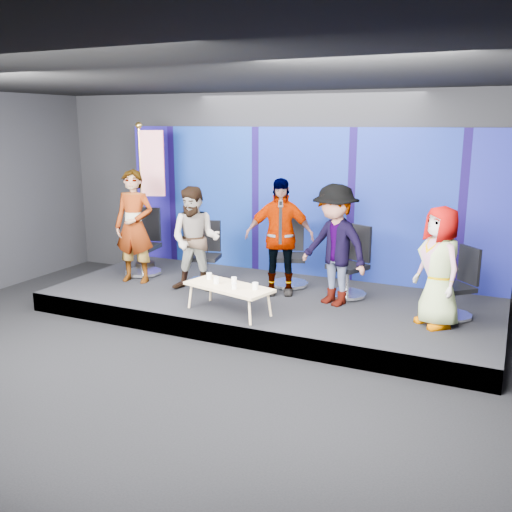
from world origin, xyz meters
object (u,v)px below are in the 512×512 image
(panelist_c, at_px, (279,237))
(mug_e, at_px, (255,286))
(panelist_b, at_px, (195,240))
(chair_c, at_px, (289,263))
(chair_d, at_px, (350,273))
(coffee_table, at_px, (229,288))
(chair_b, at_px, (206,263))
(chair_e, at_px, (456,295))
(mug_a, at_px, (209,276))
(flag_stand, at_px, (149,193))
(chair_a, at_px, (144,253))
(mug_d, at_px, (234,286))
(panelist_a, at_px, (134,227))
(panelist_e, at_px, (439,267))
(panelist_d, at_px, (335,245))
(mug_c, at_px, (234,280))
(mug_b, at_px, (216,280))

(panelist_c, xyz_separation_m, mug_e, (0.14, -1.19, -0.47))
(panelist_b, distance_m, chair_c, 1.64)
(chair_d, bearing_deg, mug_e, -97.69)
(coffee_table, distance_m, mug_e, 0.44)
(chair_b, bearing_deg, chair_e, -15.50)
(mug_a, relative_size, flag_stand, 0.03)
(chair_a, bearing_deg, mug_d, -37.58)
(chair_a, height_order, flag_stand, flag_stand)
(panelist_c, relative_size, mug_e, 18.48)
(chair_e, bearing_deg, panelist_c, -133.86)
(panelist_a, distance_m, coffee_table, 2.42)
(chair_b, xyz_separation_m, chair_c, (1.36, 0.44, 0.03))
(chair_a, relative_size, panelist_e, 0.73)
(chair_c, bearing_deg, panelist_a, 178.83)
(chair_c, relative_size, panelist_c, 0.62)
(panelist_c, bearing_deg, panelist_a, 167.80)
(chair_b, bearing_deg, coffee_table, -62.98)
(panelist_b, relative_size, panelist_e, 1.04)
(mug_d, bearing_deg, mug_a, 151.71)
(flag_stand, bearing_deg, mug_a, -57.64)
(panelist_a, height_order, chair_b, panelist_a)
(panelist_e, xyz_separation_m, flag_stand, (-5.27, 0.95, 0.61))
(panelist_d, distance_m, mug_c, 1.58)
(chair_b, distance_m, chair_c, 1.43)
(chair_b, relative_size, flag_stand, 0.39)
(chair_d, bearing_deg, mug_b, -112.64)
(chair_e, bearing_deg, panelist_e, -67.82)
(panelist_b, xyz_separation_m, mug_e, (1.42, -0.76, -0.40))
(panelist_b, bearing_deg, panelist_c, 4.44)
(panelist_e, distance_m, mug_e, 2.49)
(panelist_d, relative_size, mug_d, 20.63)
(panelist_a, bearing_deg, chair_a, 101.61)
(chair_d, bearing_deg, panelist_a, -145.09)
(mug_d, relative_size, flag_stand, 0.03)
(chair_a, relative_size, flag_stand, 0.44)
(panelist_d, bearing_deg, chair_a, -160.52)
(panelist_d, bearing_deg, panelist_a, -152.80)
(chair_b, relative_size, panelist_e, 0.64)
(chair_d, relative_size, panelist_e, 0.69)
(flag_stand, bearing_deg, panelist_d, -32.01)
(panelist_b, height_order, chair_e, panelist_b)
(mug_c, bearing_deg, panelist_d, 35.62)
(chair_e, bearing_deg, mug_b, -113.68)
(chair_e, relative_size, mug_c, 10.86)
(chair_a, relative_size, mug_c, 12.77)
(panelist_d, xyz_separation_m, mug_c, (-1.23, -0.88, -0.46))
(chair_a, relative_size, mug_d, 13.47)
(panelist_e, bearing_deg, panelist_a, -134.39)
(panelist_b, xyz_separation_m, chair_c, (1.26, 0.94, -0.47))
(flag_stand, bearing_deg, chair_c, -21.63)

